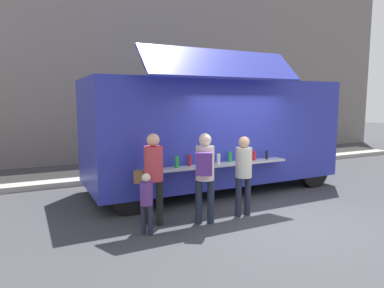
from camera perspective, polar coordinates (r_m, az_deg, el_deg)
name	(u,v)px	position (r m, az deg, el deg)	size (l,w,h in m)	color
ground_plane	(274,217)	(7.30, 13.60, -11.80)	(60.00, 60.00, 0.00)	#38383D
curb_strip	(47,180)	(10.73, -23.09, -5.63)	(28.00, 1.60, 0.15)	#9E998E
building_behind	(63,44)	(14.62, -20.75, 15.34)	(32.00, 2.40, 9.07)	slate
food_truck_main	(213,131)	(9.06, 3.53, 2.24)	(6.57, 3.24, 3.48)	#2A32A3
trash_bin	(268,151)	(13.17, 12.63, -1.16)	(0.60, 0.60, 0.95)	#2F6337
customer_front_ordering	(244,169)	(7.02, 8.63, -4.12)	(0.34, 0.33, 1.64)	#1F2436
customer_mid_with_backpack	(205,169)	(6.45, 2.15, -4.23)	(0.49, 0.57, 1.75)	#1D2435
customer_rear_waiting	(153,171)	(6.47, -6.58, -4.53)	(0.51, 0.50, 1.75)	black
child_near_queue	(146,198)	(6.08, -7.64, -9.01)	(0.23, 0.23, 1.11)	#202235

